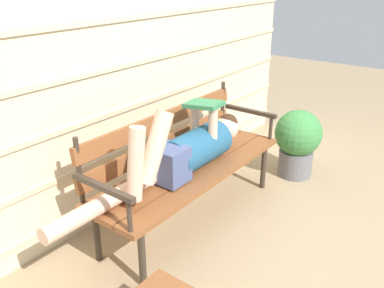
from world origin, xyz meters
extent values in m
plane|color=tan|center=(0.00, 0.00, 0.00)|extent=(12.00, 12.00, 0.00)
cube|color=beige|center=(0.00, 0.69, 1.25)|extent=(4.33, 0.06, 2.50)
cube|color=beige|center=(0.00, 0.65, 0.16)|extent=(4.33, 0.02, 0.04)
cube|color=beige|center=(0.00, 0.65, 0.47)|extent=(4.33, 0.02, 0.04)
cube|color=beige|center=(0.00, 0.65, 0.78)|extent=(4.33, 0.02, 0.04)
cube|color=beige|center=(0.00, 0.65, 1.10)|extent=(4.33, 0.02, 0.04)
cube|color=beige|center=(0.00, 0.65, 1.41)|extent=(4.33, 0.02, 0.04)
cube|color=brown|center=(0.00, -0.04, 0.40)|extent=(1.67, 0.16, 0.04)
cube|color=brown|center=(0.00, 0.13, 0.40)|extent=(1.67, 0.16, 0.04)
cube|color=brown|center=(0.00, 0.30, 0.40)|extent=(1.67, 0.16, 0.04)
cube|color=brown|center=(0.00, 0.38, 0.54)|extent=(1.60, 0.05, 0.11)
cube|color=brown|center=(0.00, 0.38, 0.73)|extent=(1.60, 0.05, 0.11)
cylinder|color=#382D23|center=(-0.77, 0.38, 0.63)|extent=(0.03, 0.03, 0.42)
cylinder|color=#382D23|center=(0.77, 0.38, 0.63)|extent=(0.03, 0.03, 0.42)
cylinder|color=#382D23|center=(-0.73, -0.06, 0.19)|extent=(0.04, 0.04, 0.39)
cylinder|color=#382D23|center=(0.73, -0.06, 0.19)|extent=(0.04, 0.04, 0.39)
cylinder|color=#382D23|center=(-0.73, 0.33, 0.19)|extent=(0.04, 0.04, 0.39)
cylinder|color=#382D23|center=(0.73, 0.33, 0.19)|extent=(0.04, 0.04, 0.39)
cube|color=#382D23|center=(-0.81, 0.13, 0.62)|extent=(0.04, 0.47, 0.03)
cylinder|color=#382D23|center=(-0.81, -0.06, 0.52)|extent=(0.03, 0.03, 0.20)
cube|color=#382D23|center=(0.81, 0.13, 0.62)|extent=(0.04, 0.47, 0.03)
cylinder|color=#382D23|center=(0.81, -0.06, 0.52)|extent=(0.03, 0.03, 0.20)
cylinder|color=#23567A|center=(0.06, 0.13, 0.55)|extent=(0.52, 0.26, 0.26)
cube|color=#475684|center=(-0.26, 0.13, 0.55)|extent=(0.20, 0.25, 0.24)
sphere|color=beige|center=(0.44, 0.13, 0.58)|extent=(0.19, 0.19, 0.19)
sphere|color=#382314|center=(0.46, 0.13, 0.62)|extent=(0.16, 0.16, 0.16)
cylinder|color=beige|center=(-0.44, 0.07, 0.75)|extent=(0.30, 0.11, 0.44)
cylinder|color=beige|center=(-0.61, 0.07, 0.70)|extent=(0.15, 0.09, 0.44)
cylinder|color=beige|center=(-0.75, 0.19, 0.48)|extent=(0.83, 0.10, 0.10)
cylinder|color=beige|center=(0.14, 0.05, 0.70)|extent=(0.06, 0.06, 0.29)
cylinder|color=beige|center=(0.14, 0.21, 0.70)|extent=(0.06, 0.06, 0.29)
cube|color=#337A4C|center=(0.14, 0.13, 0.86)|extent=(0.20, 0.26, 0.05)
cylinder|color=slate|center=(1.12, -0.18, 0.12)|extent=(0.30, 0.30, 0.24)
sphere|color=#3D8442|center=(1.12, -0.18, 0.40)|extent=(0.41, 0.41, 0.41)
camera|label=1|loc=(-2.08, -1.44, 1.73)|focal=38.49mm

